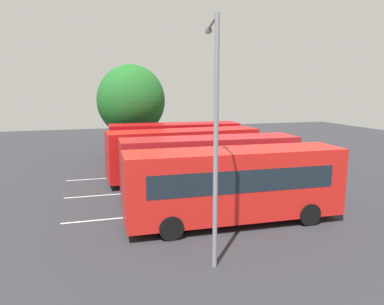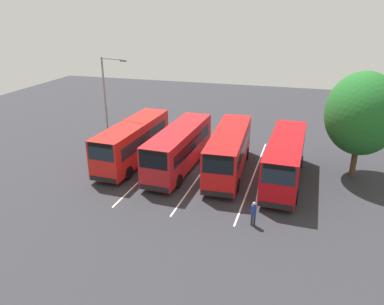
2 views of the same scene
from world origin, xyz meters
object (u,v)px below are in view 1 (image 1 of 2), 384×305
(depot_tree, at_px, (131,101))
(street_lamp, at_px, (215,128))
(bus_center_right, at_px, (184,153))
(bus_far_right, at_px, (175,143))
(pedestrian, at_px, (260,154))
(bus_center_left, at_px, (210,165))
(bus_far_left, at_px, (235,183))

(depot_tree, bearing_deg, street_lamp, -90.26)
(bus_center_right, height_order, bus_far_right, same)
(pedestrian, bearing_deg, bus_center_left, 30.05)
(bus_center_left, distance_m, bus_far_right, 8.27)
(bus_center_left, relative_size, bus_far_right, 1.00)
(bus_center_left, distance_m, pedestrian, 9.70)
(pedestrian, distance_m, depot_tree, 12.07)
(bus_center_right, relative_size, street_lamp, 1.20)
(depot_tree, bearing_deg, bus_far_left, -82.87)
(bus_center_left, distance_m, street_lamp, 8.49)
(depot_tree, bearing_deg, pedestrian, -35.14)
(bus_far_left, bearing_deg, pedestrian, 59.73)
(bus_far_right, height_order, street_lamp, street_lamp)
(bus_center_left, height_order, bus_far_right, same)
(bus_center_left, xyz_separation_m, depot_tree, (-2.51, 13.41, 3.16))
(bus_center_right, relative_size, pedestrian, 6.29)
(pedestrian, bearing_deg, street_lamp, 41.53)
(bus_center_right, xyz_separation_m, depot_tree, (-2.09, 9.45, 3.16))
(bus_far_right, bearing_deg, bus_center_left, -88.32)
(bus_center_right, bearing_deg, bus_center_left, -86.05)
(bus_far_left, height_order, bus_center_right, same)
(bus_far_left, xyz_separation_m, street_lamp, (-2.29, -3.36, 2.95))
(bus_far_left, relative_size, bus_center_right, 1.00)
(bus_center_left, relative_size, street_lamp, 1.20)
(street_lamp, bearing_deg, bus_far_left, -21.10)
(bus_far_left, distance_m, bus_far_right, 12.45)
(bus_center_left, relative_size, pedestrian, 6.30)
(pedestrian, xyz_separation_m, street_lamp, (-9.38, -14.41, 3.89))
(pedestrian, bearing_deg, depot_tree, -50.54)
(bus_far_left, bearing_deg, bus_center_left, 88.11)
(bus_far_left, relative_size, bus_center_left, 1.00)
(bus_center_left, xyz_separation_m, street_lamp, (-2.61, -7.53, 2.95))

